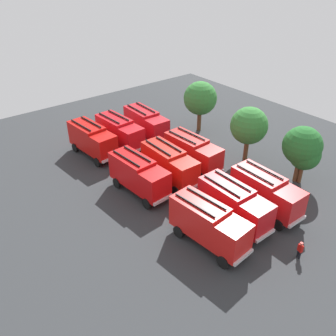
{
  "coord_description": "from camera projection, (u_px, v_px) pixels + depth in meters",
  "views": [
    {
      "loc": [
        25.73,
        -20.38,
        21.27
      ],
      "look_at": [
        0.0,
        0.0,
        1.4
      ],
      "focal_mm": 38.26,
      "sensor_mm": 36.0,
      "label": 1
    }
  ],
  "objects": [
    {
      "name": "ground_plane",
      "position": [
        168.0,
        179.0,
        39.1
      ],
      "size": [
        56.46,
        56.46,
        0.0
      ],
      "primitive_type": "plane",
      "color": "#2D3033"
    },
    {
      "name": "fire_truck_0",
      "position": [
        92.0,
        139.0,
        42.64
      ],
      "size": [
        7.38,
        3.24,
        3.88
      ],
      "rotation": [
        0.0,
        0.0,
        0.08
      ],
      "color": "red",
      "rests_on": "ground"
    },
    {
      "name": "fire_truck_1",
      "position": [
        139.0,
        174.0,
        35.89
      ],
      "size": [
        7.36,
        3.18,
        3.88
      ],
      "rotation": [
        0.0,
        0.0,
        0.07
      ],
      "color": "red",
      "rests_on": "ground"
    },
    {
      "name": "fire_truck_2",
      "position": [
        209.0,
        223.0,
        29.4
      ],
      "size": [
        7.39,
        3.28,
        3.88
      ],
      "rotation": [
        0.0,
        0.0,
        0.09
      ],
      "color": "red",
      "rests_on": "ground"
    },
    {
      "name": "fire_truck_3",
      "position": [
        120.0,
        131.0,
        44.43
      ],
      "size": [
        7.35,
        3.16,
        3.88
      ],
      "rotation": [
        0.0,
        0.0,
        0.07
      ],
      "color": "red",
      "rests_on": "ground"
    },
    {
      "name": "fire_truck_4",
      "position": [
        169.0,
        163.0,
        37.72
      ],
      "size": [
        7.21,
        2.79,
        3.88
      ],
      "rotation": [
        0.0,
        0.0,
        -0.01
      ],
      "color": "red",
      "rests_on": "ground"
    },
    {
      "name": "fire_truck_5",
      "position": [
        234.0,
        204.0,
        31.68
      ],
      "size": [
        7.21,
        2.77,
        3.88
      ],
      "rotation": [
        0.0,
        0.0,
        0.0
      ],
      "color": "red",
      "rests_on": "ground"
    },
    {
      "name": "fire_truck_6",
      "position": [
        146.0,
        123.0,
        46.69
      ],
      "size": [
        7.23,
        2.83,
        3.88
      ],
      "rotation": [
        0.0,
        0.0,
        -0.01
      ],
      "color": "red",
      "rests_on": "ground"
    },
    {
      "name": "fire_truck_7",
      "position": [
        193.0,
        152.0,
        39.92
      ],
      "size": [
        7.32,
        3.06,
        3.88
      ],
      "rotation": [
        0.0,
        0.0,
        0.05
      ],
      "color": "red",
      "rests_on": "ground"
    },
    {
      "name": "fire_truck_8",
      "position": [
        266.0,
        192.0,
        33.28
      ],
      "size": [
        7.23,
        2.82,
        3.88
      ],
      "rotation": [
        0.0,
        0.0,
        -0.01
      ],
      "color": "red",
      "rests_on": "ground"
    },
    {
      "name": "firefighter_0",
      "position": [
        300.0,
        250.0,
        28.56
      ],
      "size": [
        0.47,
        0.34,
        1.62
      ],
      "rotation": [
        0.0,
        0.0,
        4.46
      ],
      "color": "black",
      "rests_on": "ground"
    },
    {
      "name": "firefighter_1",
      "position": [
        122.0,
        160.0,
        40.91
      ],
      "size": [
        0.48,
        0.43,
        1.61
      ],
      "rotation": [
        0.0,
        0.0,
        4.12
      ],
      "color": "black",
      "rests_on": "ground"
    },
    {
      "name": "tree_0",
      "position": [
        200.0,
        98.0,
        47.39
      ],
      "size": [
        4.44,
        4.44,
        6.88
      ],
      "color": "brown",
      "rests_on": "ground"
    },
    {
      "name": "tree_1",
      "position": [
        249.0,
        126.0,
        40.38
      ],
      "size": [
        4.26,
        4.26,
        6.61
      ],
      "color": "brown",
      "rests_on": "ground"
    },
    {
      "name": "tree_2",
      "position": [
        302.0,
        146.0,
        36.66
      ],
      "size": [
        4.05,
        4.05,
        6.28
      ],
      "color": "brown",
      "rests_on": "ground"
    },
    {
      "name": "tree_3",
      "position": [
        305.0,
        155.0,
        36.82
      ],
      "size": [
        3.23,
        3.23,
        5.01
      ],
      "color": "brown",
      "rests_on": "ground"
    },
    {
      "name": "traffic_cone_0",
      "position": [
        198.0,
        196.0,
        35.83
      ],
      "size": [
        0.44,
        0.44,
        0.63
      ],
      "primitive_type": "cone",
      "color": "#F2600C",
      "rests_on": "ground"
    },
    {
      "name": "traffic_cone_1",
      "position": [
        175.0,
        203.0,
        34.81
      ],
      "size": [
        0.48,
        0.48,
        0.69
      ],
      "primitive_type": "cone",
      "color": "#F2600C",
      "rests_on": "ground"
    }
  ]
}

